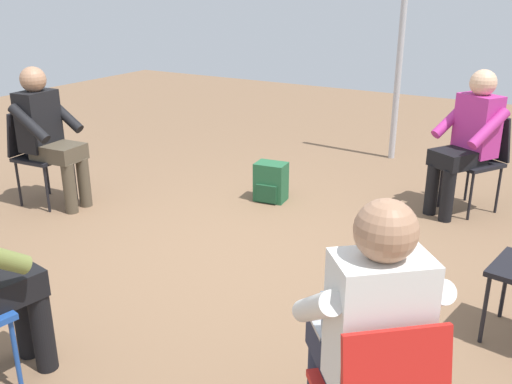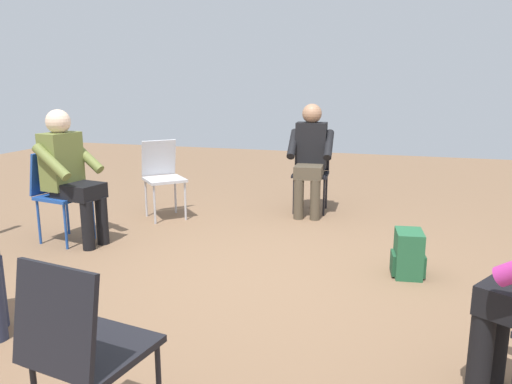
{
  "view_description": "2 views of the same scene",
  "coord_description": "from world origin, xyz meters",
  "px_view_note": "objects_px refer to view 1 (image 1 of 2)",
  "views": [
    {
      "loc": [
        2.04,
        -3.25,
        1.91
      ],
      "look_at": [
        0.16,
        -0.07,
        0.55
      ],
      "focal_mm": 40.0,
      "sensor_mm": 36.0,
      "label": 1
    },
    {
      "loc": [
        3.49,
        1.02,
        1.49
      ],
      "look_at": [
        -0.0,
        -0.03,
        0.67
      ],
      "focal_mm": 35.0,
      "sensor_mm": 36.0,
      "label": 2
    }
  ],
  "objects_px": {
    "person_in_black": "(48,130)",
    "person_in_magenta": "(468,135)",
    "backpack_near_laptop_user": "(271,184)",
    "chair_west": "(37,150)",
    "chair_northeast": "(479,155)",
    "person_with_laptop": "(367,327)"
  },
  "relations": [
    {
      "from": "person_in_black",
      "to": "person_in_magenta",
      "type": "bearing_deg",
      "value": 113.34
    },
    {
      "from": "chair_west",
      "to": "backpack_near_laptop_user",
      "type": "distance_m",
      "value": 2.13
    },
    {
      "from": "person_in_black",
      "to": "person_in_magenta",
      "type": "distance_m",
      "value": 3.62
    },
    {
      "from": "chair_northeast",
      "to": "backpack_near_laptop_user",
      "type": "distance_m",
      "value": 1.85
    },
    {
      "from": "person_in_black",
      "to": "person_in_magenta",
      "type": "relative_size",
      "value": 1.0
    },
    {
      "from": "chair_northeast",
      "to": "person_in_black",
      "type": "xyz_separation_m",
      "value": [
        -3.29,
        -1.83,
        0.2
      ]
    },
    {
      "from": "chair_west",
      "to": "person_in_magenta",
      "type": "relative_size",
      "value": 0.69
    },
    {
      "from": "person_in_magenta",
      "to": "backpack_near_laptop_user",
      "type": "bearing_deg",
      "value": 51.66
    },
    {
      "from": "person_in_black",
      "to": "backpack_near_laptop_user",
      "type": "bearing_deg",
      "value": 119.29
    },
    {
      "from": "person_with_laptop",
      "to": "person_in_magenta",
      "type": "height_order",
      "value": "same"
    },
    {
      "from": "chair_northeast",
      "to": "person_in_black",
      "type": "relative_size",
      "value": 0.69
    },
    {
      "from": "chair_northeast",
      "to": "person_with_laptop",
      "type": "distance_m",
      "value": 3.31
    },
    {
      "from": "chair_northeast",
      "to": "person_in_magenta",
      "type": "height_order",
      "value": "person_in_magenta"
    },
    {
      "from": "person_in_black",
      "to": "backpack_near_laptop_user",
      "type": "distance_m",
      "value": 2.03
    },
    {
      "from": "backpack_near_laptop_user",
      "to": "chair_west",
      "type": "bearing_deg",
      "value": -148.56
    },
    {
      "from": "chair_west",
      "to": "person_with_laptop",
      "type": "bearing_deg",
      "value": 63.74
    },
    {
      "from": "chair_west",
      "to": "person_in_black",
      "type": "relative_size",
      "value": 0.69
    },
    {
      "from": "chair_west",
      "to": "person_in_magenta",
      "type": "distance_m",
      "value": 3.78
    },
    {
      "from": "person_with_laptop",
      "to": "backpack_near_laptop_user",
      "type": "height_order",
      "value": "person_with_laptop"
    },
    {
      "from": "chair_west",
      "to": "person_with_laptop",
      "type": "distance_m",
      "value": 3.91
    },
    {
      "from": "chair_west",
      "to": "person_in_black",
      "type": "height_order",
      "value": "person_in_black"
    },
    {
      "from": "backpack_near_laptop_user",
      "to": "person_in_magenta",
      "type": "bearing_deg",
      "value": 20.77
    }
  ]
}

